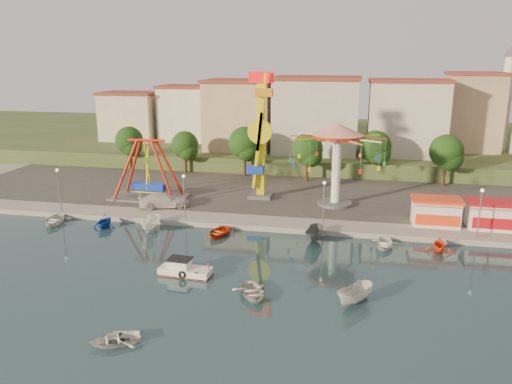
% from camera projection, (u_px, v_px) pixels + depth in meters
% --- Properties ---
extents(ground, '(200.00, 200.00, 0.00)m').
position_uv_depth(ground, '(222.00, 275.00, 44.53)').
color(ground, '#132B35').
rests_on(ground, ground).
extents(quay_deck, '(200.00, 100.00, 0.60)m').
position_uv_depth(quay_deck, '(301.00, 150.00, 103.14)').
color(quay_deck, '#9E998E').
rests_on(quay_deck, ground).
extents(asphalt_pad, '(90.00, 28.00, 0.01)m').
position_uv_depth(asphalt_pad, '(276.00, 187.00, 72.77)').
color(asphalt_pad, '#4C4944').
rests_on(asphalt_pad, quay_deck).
extents(hill_terrace, '(200.00, 60.00, 3.00)m').
position_uv_depth(hill_terrace, '(304.00, 141.00, 107.56)').
color(hill_terrace, '#384C26').
rests_on(hill_terrace, ground).
extents(pirate_ship_ride, '(10.00, 5.00, 8.00)m').
position_uv_depth(pirate_ship_ride, '(148.00, 171.00, 65.69)').
color(pirate_ship_ride, '#59595E').
rests_on(pirate_ship_ride, quay_deck).
extents(kamikaze_tower, '(3.25, 3.10, 16.50)m').
position_uv_depth(kamikaze_tower, '(261.00, 139.00, 64.79)').
color(kamikaze_tower, '#59595E').
rests_on(kamikaze_tower, quay_deck).
extents(wave_swinger, '(11.60, 11.60, 10.40)m').
position_uv_depth(wave_swinger, '(337.00, 146.00, 61.72)').
color(wave_swinger, '#59595E').
rests_on(wave_swinger, quay_deck).
extents(booth_left, '(5.40, 3.78, 3.08)m').
position_uv_depth(booth_left, '(436.00, 211.00, 55.69)').
color(booth_left, white).
rests_on(booth_left, quay_deck).
extents(booth_mid, '(5.40, 3.78, 3.08)m').
position_uv_depth(booth_mid, '(492.00, 215.00, 54.55)').
color(booth_mid, white).
rests_on(booth_mid, quay_deck).
extents(lamp_post_0, '(0.14, 0.14, 5.00)m').
position_uv_depth(lamp_post_0, '(59.00, 191.00, 60.64)').
color(lamp_post_0, '#59595E').
rests_on(lamp_post_0, quay_deck).
extents(lamp_post_1, '(0.14, 0.14, 5.00)m').
position_uv_depth(lamp_post_1, '(184.00, 198.00, 57.57)').
color(lamp_post_1, '#59595E').
rests_on(lamp_post_1, quay_deck).
extents(lamp_post_2, '(0.14, 0.14, 5.00)m').
position_uv_depth(lamp_post_2, '(324.00, 206.00, 54.50)').
color(lamp_post_2, '#59595E').
rests_on(lamp_post_2, quay_deck).
extents(lamp_post_3, '(0.14, 0.14, 5.00)m').
position_uv_depth(lamp_post_3, '(479.00, 215.00, 51.43)').
color(lamp_post_3, '#59595E').
rests_on(lamp_post_3, quay_deck).
extents(tree_0, '(4.60, 4.60, 7.19)m').
position_uv_depth(tree_0, '(129.00, 140.00, 83.10)').
color(tree_0, '#382314').
rests_on(tree_0, quay_deck).
extents(tree_1, '(4.35, 4.35, 6.80)m').
position_uv_depth(tree_1, '(185.00, 145.00, 80.56)').
color(tree_1, '#382314').
rests_on(tree_1, quay_deck).
extents(tree_2, '(5.02, 5.02, 7.85)m').
position_uv_depth(tree_2, '(245.00, 143.00, 78.04)').
color(tree_2, '#382314').
rests_on(tree_2, quay_deck).
extents(tree_3, '(4.68, 4.68, 7.32)m').
position_uv_depth(tree_3, '(307.00, 149.00, 74.85)').
color(tree_3, '#382314').
rests_on(tree_3, quay_deck).
extents(tree_4, '(4.86, 4.86, 7.60)m').
position_uv_depth(tree_4, '(375.00, 147.00, 75.71)').
color(tree_4, '#382314').
rests_on(tree_4, quay_deck).
extents(tree_5, '(4.83, 4.83, 7.54)m').
position_uv_depth(tree_5, '(446.00, 151.00, 72.08)').
color(tree_5, '#382314').
rests_on(tree_5, quay_deck).
extents(building_0, '(9.26, 9.53, 11.87)m').
position_uv_depth(building_0, '(113.00, 113.00, 92.22)').
color(building_0, beige).
rests_on(building_0, hill_terrace).
extents(building_1, '(12.33, 9.01, 8.63)m').
position_uv_depth(building_1, '(184.00, 120.00, 95.36)').
color(building_1, silver).
rests_on(building_1, hill_terrace).
extents(building_2, '(11.95, 9.28, 11.23)m').
position_uv_depth(building_2, '(252.00, 114.00, 93.05)').
color(building_2, tan).
rests_on(building_2, hill_terrace).
extents(building_3, '(12.59, 10.50, 9.20)m').
position_uv_depth(building_3, '(325.00, 124.00, 87.67)').
color(building_3, beige).
rests_on(building_3, hill_terrace).
extents(building_4, '(10.75, 9.23, 9.24)m').
position_uv_depth(building_4, '(403.00, 123.00, 88.30)').
color(building_4, beige).
rests_on(building_4, hill_terrace).
extents(building_5, '(12.77, 10.96, 11.21)m').
position_uv_depth(building_5, '(486.00, 120.00, 83.72)').
color(building_5, tan).
rests_on(building_5, hill_terrace).
extents(minaret, '(2.80, 2.80, 18.00)m').
position_uv_depth(minaret, '(506.00, 95.00, 85.47)').
color(minaret, silver).
rests_on(minaret, hill_terrace).
extents(cabin_motorboat, '(4.76, 2.09, 1.64)m').
position_uv_depth(cabin_motorboat, '(184.00, 270.00, 44.44)').
color(cabin_motorboat, white).
rests_on(cabin_motorboat, ground).
extents(rowboat_a, '(4.25, 4.72, 0.80)m').
position_uv_depth(rowboat_a, '(252.00, 292.00, 40.45)').
color(rowboat_a, silver).
rests_on(rowboat_a, ground).
extents(rowboat_b, '(4.14, 3.79, 0.70)m').
position_uv_depth(rowboat_b, '(115.00, 339.00, 33.71)').
color(rowboat_b, white).
rests_on(rowboat_b, ground).
extents(skiff, '(3.60, 4.16, 1.56)m').
position_uv_depth(skiff, '(355.00, 295.00, 39.04)').
color(skiff, silver).
rests_on(skiff, ground).
extents(van, '(6.59, 4.59, 1.77)m').
position_uv_depth(van, '(164.00, 200.00, 62.46)').
color(van, silver).
rests_on(van, quay_deck).
extents(moored_boat_0, '(3.95, 4.83, 0.88)m').
position_uv_depth(moored_boat_0, '(54.00, 220.00, 58.10)').
color(moored_boat_0, silver).
rests_on(moored_boat_0, ground).
extents(moored_boat_1, '(2.60, 3.01, 1.59)m').
position_uv_depth(moored_boat_1, '(104.00, 221.00, 56.78)').
color(moored_boat_1, '#123DA2').
rests_on(moored_boat_1, ground).
extents(moored_boat_2, '(1.95, 4.28, 1.60)m').
position_uv_depth(moored_boat_2, '(151.00, 224.00, 55.70)').
color(moored_boat_2, white).
rests_on(moored_boat_2, ground).
extents(moored_boat_3, '(3.37, 4.25, 0.79)m').
position_uv_depth(moored_boat_3, '(219.00, 232.00, 54.29)').
color(moored_boat_3, red).
rests_on(moored_boat_3, ground).
extents(moored_boat_5, '(2.00, 4.39, 1.65)m').
position_uv_depth(moored_boat_5, '(314.00, 235.00, 52.19)').
color(moored_boat_5, '#58595D').
rests_on(moored_boat_5, ground).
extents(moored_boat_6, '(3.01, 3.91, 0.75)m').
position_uv_depth(moored_boat_6, '(384.00, 244.00, 50.93)').
color(moored_boat_6, white).
rests_on(moored_boat_6, ground).
extents(moored_boat_7, '(2.87, 3.20, 1.51)m').
position_uv_depth(moored_boat_7, '(439.00, 244.00, 49.81)').
color(moored_boat_7, '#FE4316').
rests_on(moored_boat_7, ground).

